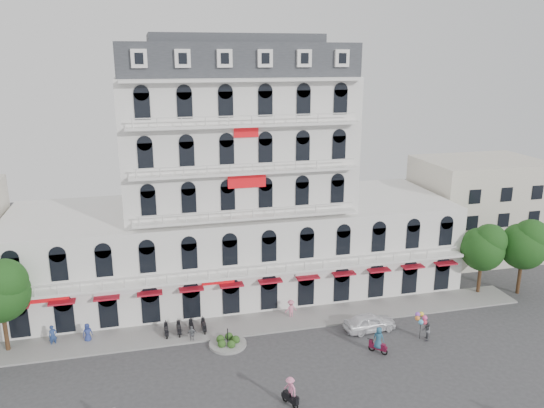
{
  "coord_description": "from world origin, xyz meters",
  "views": [
    {
      "loc": [
        -9.01,
        -34.04,
        23.87
      ],
      "look_at": [
        1.88,
        10.0,
        11.14
      ],
      "focal_mm": 35.0,
      "sensor_mm": 36.0,
      "label": 1
    }
  ],
  "objects_px": {
    "parked_car": "(370,322)",
    "rider_east": "(379,340)",
    "rider_center": "(290,390)",
    "balloon_vendor": "(425,327)"
  },
  "relations": [
    {
      "from": "parked_car",
      "to": "rider_east",
      "type": "relative_size",
      "value": 2.0
    },
    {
      "from": "parked_car",
      "to": "rider_center",
      "type": "relative_size",
      "value": 2.09
    },
    {
      "from": "rider_east",
      "to": "rider_center",
      "type": "xyz_separation_m",
      "value": [
        -8.97,
        -4.84,
        -0.0
      ]
    },
    {
      "from": "parked_car",
      "to": "rider_center",
      "type": "height_order",
      "value": "rider_center"
    },
    {
      "from": "rider_east",
      "to": "rider_center",
      "type": "distance_m",
      "value": 10.19
    },
    {
      "from": "rider_east",
      "to": "balloon_vendor",
      "type": "relative_size",
      "value": 0.96
    },
    {
      "from": "rider_east",
      "to": "rider_center",
      "type": "bearing_deg",
      "value": 74.86
    },
    {
      "from": "rider_center",
      "to": "balloon_vendor",
      "type": "xyz_separation_m",
      "value": [
        13.76,
        5.86,
        0.06
      ]
    },
    {
      "from": "parked_car",
      "to": "balloon_vendor",
      "type": "relative_size",
      "value": 1.92
    },
    {
      "from": "rider_center",
      "to": "rider_east",
      "type": "bearing_deg",
      "value": 92.63
    }
  ]
}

